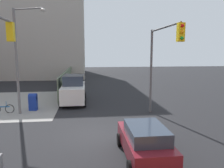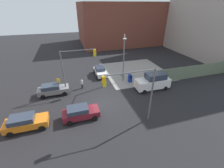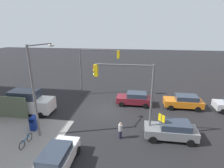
{
  "view_description": "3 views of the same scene",
  "coord_description": "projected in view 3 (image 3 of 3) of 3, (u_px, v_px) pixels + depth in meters",
  "views": [
    {
      "loc": [
        -12.14,
        0.56,
        4.77
      ],
      "look_at": [
        1.79,
        -1.08,
        2.74
      ],
      "focal_mm": 35.0,
      "sensor_mm": 36.0,
      "label": 1
    },
    {
      "loc": [
        -3.52,
        -16.27,
        12.09
      ],
      "look_at": [
        1.64,
        0.69,
        2.51
      ],
      "focal_mm": 24.0,
      "sensor_mm": 36.0,
      "label": 2
    },
    {
      "loc": [
        -3.16,
        18.25,
        9.25
      ],
      "look_at": [
        -0.29,
        -1.59,
        2.72
      ],
      "focal_mm": 28.0,
      "sensor_mm": 36.0,
      "label": 3
    }
  ],
  "objects": [
    {
      "name": "ground_plane",
      "position": [
        108.0,
        110.0,
        20.47
      ],
      "size": [
        120.0,
        120.0,
        0.0
      ],
      "primitive_type": "plane",
      "color": "black"
    },
    {
      "name": "traffic_signal_nw_corner",
      "position": [
        129.0,
        86.0,
        14.45
      ],
      "size": [
        5.04,
        0.36,
        6.5
      ],
      "color": "#59595B",
      "rests_on": "ground"
    },
    {
      "name": "traffic_signal_se_corner",
      "position": [
        96.0,
        63.0,
        23.59
      ],
      "size": [
        5.56,
        0.36,
        6.5
      ],
      "color": "#59595B",
      "rests_on": "ground"
    },
    {
      "name": "street_lamp_corner",
      "position": [
        37.0,
        84.0,
        14.57
      ],
      "size": [
        1.23,
        2.52,
        8.0
      ],
      "color": "slate",
      "rests_on": "ground"
    },
    {
      "name": "warning_sign_two_way",
      "position": [
        161.0,
        122.0,
        14.66
      ],
      "size": [
        0.48,
        0.48,
        2.4
      ],
      "color": "#4C4C4C",
      "rests_on": "ground"
    },
    {
      "name": "mailbox_blue",
      "position": [
        34.0,
        122.0,
        16.37
      ],
      "size": [
        0.56,
        0.64,
        1.43
      ],
      "color": "navy",
      "rests_on": "ground"
    },
    {
      "name": "coupe_maroon",
      "position": [
        134.0,
        98.0,
        21.65
      ],
      "size": [
        4.21,
        2.02,
        1.62
      ],
      "color": "maroon",
      "rests_on": "ground"
    },
    {
      "name": "coupe_orange",
      "position": [
        184.0,
        101.0,
        20.77
      ],
      "size": [
        4.39,
        2.02,
        1.62
      ],
      "color": "orange",
      "rests_on": "ground"
    },
    {
      "name": "coupe_white",
      "position": [
        57.0,
        158.0,
        11.81
      ],
      "size": [
        2.02,
        4.17,
        1.62
      ],
      "color": "white",
      "rests_on": "ground"
    },
    {
      "name": "sedan_gray",
      "position": [
        171.0,
        130.0,
        15.0
      ],
      "size": [
        4.38,
        2.02,
        1.62
      ],
      "color": "slate",
      "rests_on": "ground"
    },
    {
      "name": "van_white_delivery",
      "position": [
        28.0,
        102.0,
        19.57
      ],
      "size": [
        5.4,
        2.32,
        2.62
      ],
      "color": "white",
      "rests_on": "ground"
    },
    {
      "name": "pedestrian_crossing",
      "position": [
        120.0,
        130.0,
        15.05
      ],
      "size": [
        0.36,
        0.36,
        1.55
      ],
      "rotation": [
        0.0,
        0.0,
        1.43
      ],
      "color": "#B2B2B7",
      "rests_on": "ground"
    },
    {
      "name": "bicycle_leaning_on_fence",
      "position": [
        26.0,
        141.0,
        14.35
      ],
      "size": [
        0.05,
        1.75,
        0.97
      ],
      "color": "black",
      "rests_on": "ground"
    }
  ]
}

